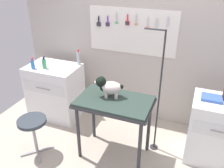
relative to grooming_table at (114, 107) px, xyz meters
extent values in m
cube|color=#B9B0A8|center=(0.08, 1.03, 0.41)|extent=(4.00, 0.06, 2.30)
cube|color=white|center=(-0.11, 0.99, 0.67)|extent=(1.32, 0.02, 0.66)
cylinder|color=gray|center=(-0.62, 0.98, 0.86)|extent=(0.01, 0.02, 0.01)
cylinder|color=#1F1A2E|center=(-0.62, 0.97, 0.80)|extent=(0.02, 0.02, 0.09)
cube|color=#1F1A2E|center=(-0.62, 0.97, 0.73)|extent=(0.06, 0.02, 0.06)
cube|color=#333338|center=(-0.62, 0.95, 0.73)|extent=(0.05, 0.01, 0.05)
cylinder|color=gray|center=(-0.48, 0.98, 0.87)|extent=(0.01, 0.02, 0.01)
cylinder|color=#6B3490|center=(-0.48, 0.97, 0.82)|extent=(0.02, 0.02, 0.09)
cube|color=#6B3490|center=(-0.48, 0.97, 0.75)|extent=(0.06, 0.02, 0.06)
cube|color=#333338|center=(-0.48, 0.95, 0.75)|extent=(0.05, 0.01, 0.05)
cylinder|color=gray|center=(-0.34, 0.98, 0.92)|extent=(0.01, 0.02, 0.01)
cube|color=silver|center=(-0.35, 0.97, 0.85)|extent=(0.01, 0.00, 0.11)
cube|color=silver|center=(-0.33, 0.97, 0.85)|extent=(0.01, 0.00, 0.11)
torus|color=green|center=(-0.35, 0.97, 0.78)|extent=(0.03, 0.01, 0.03)
torus|color=green|center=(-0.33, 0.97, 0.78)|extent=(0.03, 0.01, 0.03)
cylinder|color=gray|center=(-0.18, 0.98, 0.92)|extent=(0.01, 0.02, 0.01)
cylinder|color=red|center=(-0.18, 0.97, 0.86)|extent=(0.02, 0.02, 0.09)
cube|color=red|center=(-0.18, 0.97, 0.79)|extent=(0.06, 0.02, 0.06)
cube|color=#333338|center=(-0.18, 0.95, 0.79)|extent=(0.05, 0.01, 0.05)
cylinder|color=gray|center=(-0.05, 0.98, 0.93)|extent=(0.01, 0.02, 0.01)
cube|color=silver|center=(-0.05, 0.97, 0.86)|extent=(0.01, 0.00, 0.11)
cube|color=silver|center=(-0.04, 0.97, 0.86)|extent=(0.01, 0.00, 0.11)
torus|color=orange|center=(-0.06, 0.97, 0.78)|extent=(0.03, 0.01, 0.03)
torus|color=orange|center=(-0.04, 0.97, 0.78)|extent=(0.03, 0.01, 0.03)
cylinder|color=gray|center=(0.12, 0.98, 0.89)|extent=(0.01, 0.02, 0.01)
cube|color=silver|center=(0.11, 0.97, 0.82)|extent=(0.01, 0.00, 0.11)
cube|color=silver|center=(0.12, 0.97, 0.82)|extent=(0.01, 0.00, 0.11)
torus|color=red|center=(0.11, 0.97, 0.75)|extent=(0.03, 0.01, 0.03)
torus|color=red|center=(0.13, 0.97, 0.75)|extent=(0.03, 0.01, 0.03)
cylinder|color=gray|center=(0.24, 0.98, 0.89)|extent=(0.01, 0.02, 0.01)
cube|color=silver|center=(0.24, 0.97, 0.81)|extent=(0.03, 0.01, 0.13)
cylinder|color=gray|center=(0.39, 0.98, 0.92)|extent=(0.01, 0.02, 0.01)
cube|color=silver|center=(0.39, 0.97, 0.84)|extent=(0.03, 0.01, 0.13)
cylinder|color=#2D2D33|center=(-0.40, -0.22, -0.35)|extent=(0.04, 0.04, 0.77)
cylinder|color=#2D2D33|center=(0.40, -0.22, -0.35)|extent=(0.04, 0.04, 0.77)
cylinder|color=#2D2D33|center=(-0.40, 0.22, -0.35)|extent=(0.04, 0.04, 0.77)
cylinder|color=#2D2D33|center=(0.40, 0.22, -0.35)|extent=(0.04, 0.04, 0.77)
cube|color=#2D2D33|center=(0.00, 0.00, 0.05)|extent=(0.92, 0.56, 0.03)
cube|color=#2A3B34|center=(0.00, 0.00, 0.08)|extent=(0.89, 0.55, 0.03)
cylinder|color=#2D2D33|center=(0.48, 0.30, -0.73)|extent=(0.11, 0.11, 0.01)
cylinder|color=#2D2D33|center=(0.48, 0.30, 0.09)|extent=(0.02, 0.02, 1.66)
cylinder|color=#2D2D33|center=(0.36, 0.30, 0.91)|extent=(0.24, 0.02, 0.02)
cylinder|color=silver|center=(-0.11, 0.01, 0.14)|extent=(0.04, 0.04, 0.09)
cylinder|color=silver|center=(-0.13, 0.08, 0.14)|extent=(0.04, 0.04, 0.09)
cylinder|color=silver|center=(0.01, 0.04, 0.14)|extent=(0.04, 0.04, 0.09)
cylinder|color=silver|center=(-0.01, 0.11, 0.14)|extent=(0.04, 0.04, 0.09)
ellipsoid|color=silver|center=(-0.06, 0.06, 0.22)|extent=(0.29, 0.22, 0.15)
ellipsoid|color=black|center=(-0.15, 0.04, 0.22)|extent=(0.12, 0.13, 0.08)
sphere|color=black|center=(-0.18, 0.03, 0.29)|extent=(0.13, 0.13, 0.13)
ellipsoid|color=silver|center=(-0.24, 0.01, 0.28)|extent=(0.07, 0.06, 0.04)
sphere|color=black|center=(-0.26, 0.01, 0.28)|extent=(0.02, 0.02, 0.02)
ellipsoid|color=black|center=(-0.16, -0.02, 0.30)|extent=(0.04, 0.04, 0.07)
ellipsoid|color=black|center=(-0.18, 0.09, 0.30)|extent=(0.04, 0.04, 0.07)
sphere|color=black|center=(0.05, 0.09, 0.24)|extent=(0.06, 0.06, 0.06)
cube|color=white|center=(-1.22, 0.53, -0.30)|extent=(0.80, 0.56, 0.87)
cube|color=silver|center=(-1.22, 0.24, -0.11)|extent=(0.70, 0.01, 0.17)
cylinder|color=#99999E|center=(-1.22, 0.23, -0.11)|extent=(0.24, 0.02, 0.02)
cube|color=white|center=(1.22, 0.40, -0.31)|extent=(0.68, 0.52, 0.85)
cube|color=silver|center=(1.22, 0.14, -0.13)|extent=(0.60, 0.01, 0.17)
cylinder|color=#99999E|center=(1.22, 0.13, -0.13)|extent=(0.20, 0.02, 0.02)
cylinder|color=#9E9EA3|center=(-0.98, -0.37, -0.49)|extent=(0.04, 0.04, 0.49)
cube|color=#9E9EA3|center=(-0.90, -0.29, -0.73)|extent=(0.18, 0.18, 0.02)
cube|color=#9E9EA3|center=(-1.05, -0.29, -0.73)|extent=(0.18, 0.18, 0.02)
cube|color=#9E9EA3|center=(-1.05, -0.45, -0.73)|extent=(0.18, 0.18, 0.02)
cube|color=#9E9EA3|center=(-0.90, -0.45, -0.73)|extent=(0.18, 0.18, 0.02)
cylinder|color=#313942|center=(-0.98, -0.37, -0.22)|extent=(0.37, 0.37, 0.04)
cylinder|color=#3F995F|center=(-1.29, 0.42, 0.20)|extent=(0.06, 0.06, 0.14)
cylinder|color=black|center=(-1.29, 0.42, 0.29)|extent=(0.03, 0.03, 0.03)
cube|color=black|center=(-1.27, 0.42, 0.31)|extent=(0.03, 0.01, 0.01)
cylinder|color=#3173C4|center=(-1.44, 0.35, 0.20)|extent=(0.05, 0.05, 0.13)
cylinder|color=#C83839|center=(-1.44, 0.35, 0.28)|extent=(0.02, 0.02, 0.03)
cube|color=#C83839|center=(-1.43, 0.35, 0.31)|extent=(0.03, 0.01, 0.01)
cylinder|color=#A8B0B4|center=(-0.88, 0.75, 0.23)|extent=(0.06, 0.06, 0.20)
cylinder|color=red|center=(-0.88, 0.75, 0.35)|extent=(0.02, 0.02, 0.03)
cube|color=red|center=(-0.87, 0.75, 0.37)|extent=(0.03, 0.01, 0.01)
cube|color=#3C62BA|center=(1.08, 0.41, 0.13)|extent=(0.24, 0.18, 0.04)
camera|label=1|loc=(0.88, -2.30, 1.59)|focal=38.53mm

